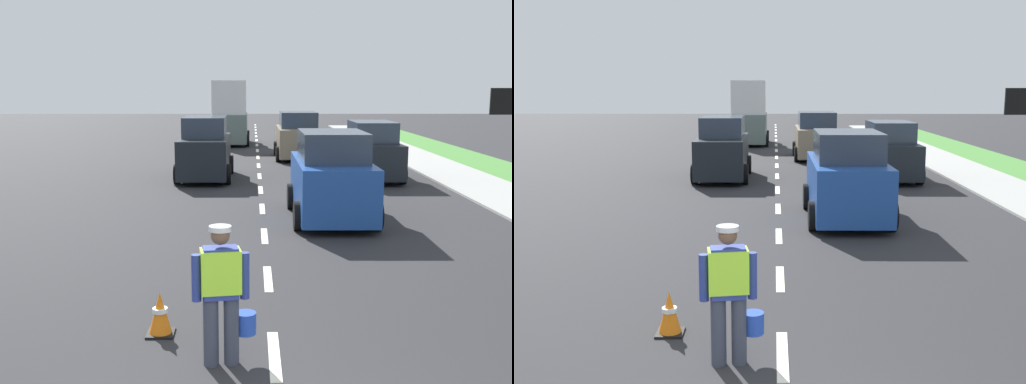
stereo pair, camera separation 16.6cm
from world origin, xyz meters
TOP-DOWN VIEW (x-y plane):
  - ground_plane at (0.00, 21.00)m, footprint 96.00×96.00m
  - lane_center_line at (0.00, 25.20)m, footprint 0.14×46.40m
  - road_worker at (-0.61, 2.50)m, footprint 0.74×0.45m
  - traffic_cone_near at (-1.48, 3.36)m, footprint 0.36×0.36m
  - delivery_truck at (-1.50, 30.04)m, footprint 2.16×4.60m
  - car_outgoing_ahead at (1.67, 10.48)m, footprint 1.99×4.02m
  - car_outgoing_far at (1.79, 23.26)m, footprint 2.06×4.10m
  - car_oncoming_second at (-1.92, 17.20)m, footprint 1.90×4.15m
  - car_parked_far at (3.92, 17.12)m, footprint 1.87×4.06m

SIDE VIEW (x-z plane):
  - ground_plane at x=0.00m, z-range 0.00..0.00m
  - lane_center_line at x=0.00m, z-range 0.00..0.01m
  - traffic_cone_near at x=-1.48m, z-range 0.00..0.58m
  - road_worker at x=-0.61m, z-range 0.10..1.77m
  - car_parked_far at x=3.92m, z-range -0.07..1.95m
  - car_outgoing_far at x=1.79m, z-range -0.07..2.04m
  - car_outgoing_ahead at x=1.67m, z-range -0.08..2.09m
  - car_oncoming_second at x=-1.92m, z-range -0.08..2.11m
  - delivery_truck at x=-1.50m, z-range -0.16..3.38m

